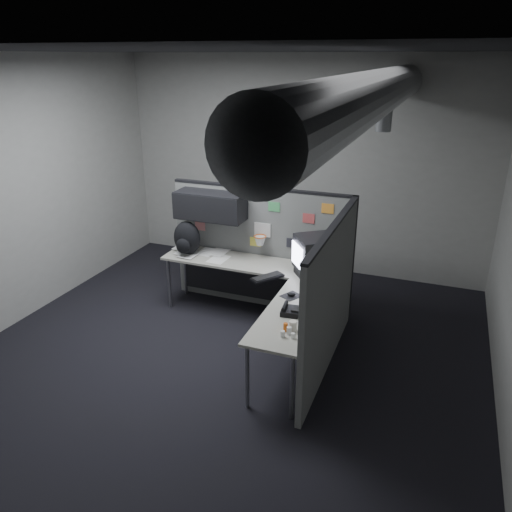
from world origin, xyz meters
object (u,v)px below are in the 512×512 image
at_px(desk, 261,282).
at_px(monitor, 315,256).
at_px(keyboard, 267,277).
at_px(phone, 290,310).
at_px(backpack, 187,239).

xyz_separation_m(desk, monitor, (0.61, 0.16, 0.37)).
relative_size(keyboard, phone, 1.89).
xyz_separation_m(phone, backpack, (-1.75, 1.07, 0.18)).
height_order(desk, keyboard, keyboard).
xyz_separation_m(monitor, keyboard, (-0.49, -0.27, -0.23)).
xyz_separation_m(keyboard, backpack, (-1.24, 0.35, 0.20)).
bearing_deg(monitor, phone, -80.62).
bearing_deg(keyboard, monitor, 18.39).
relative_size(desk, phone, 10.57).
bearing_deg(desk, keyboard, -43.39).
distance_m(desk, keyboard, 0.21).
bearing_deg(desk, monitor, 15.09).
bearing_deg(keyboard, desk, 126.00).
xyz_separation_m(monitor, backpack, (-1.73, 0.07, -0.03)).
bearing_deg(phone, monitor, 94.25).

